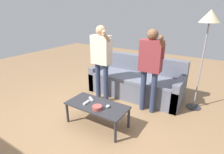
# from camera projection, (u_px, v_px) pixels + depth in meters

# --- Properties ---
(ground_plane) EXTENTS (12.00, 12.00, 0.00)m
(ground_plane) POSITION_uv_depth(u_px,v_px,m) (96.00, 120.00, 3.25)
(ground_plane) COLOR #93704C
(couch) EXTENTS (2.13, 0.83, 0.89)m
(couch) POSITION_uv_depth(u_px,v_px,m) (136.00, 82.00, 4.16)
(couch) COLOR slate
(couch) RESTS_ON ground
(coffee_table) EXTENTS (1.06, 0.51, 0.40)m
(coffee_table) POSITION_uv_depth(u_px,v_px,m) (97.00, 107.00, 3.00)
(coffee_table) COLOR #2D2D33
(coffee_table) RESTS_ON ground
(snack_bowl) EXTENTS (0.16, 0.16, 0.06)m
(snack_bowl) POSITION_uv_depth(u_px,v_px,m) (97.00, 108.00, 2.84)
(snack_bowl) COLOR #B24C47
(snack_bowl) RESTS_ON coffee_table
(game_remote_nunchuk) EXTENTS (0.06, 0.09, 0.05)m
(game_remote_nunchuk) POSITION_uv_depth(u_px,v_px,m) (108.00, 106.00, 2.89)
(game_remote_nunchuk) COLOR white
(game_remote_nunchuk) RESTS_ON coffee_table
(floor_lamp) EXTENTS (0.37, 0.37, 1.92)m
(floor_lamp) POSITION_uv_depth(u_px,v_px,m) (209.00, 24.00, 3.08)
(floor_lamp) COLOR #2D2D33
(floor_lamp) RESTS_ON ground
(player_right) EXTENTS (0.48, 0.33, 1.61)m
(player_right) POSITION_uv_depth(u_px,v_px,m) (150.00, 62.00, 3.21)
(player_right) COLOR #2D3856
(player_right) RESTS_ON ground
(player_left) EXTENTS (0.48, 0.33, 1.63)m
(player_left) POSITION_uv_depth(u_px,v_px,m) (101.00, 56.00, 3.63)
(player_left) COLOR #2D3856
(player_left) RESTS_ON ground
(game_remote_wand_near) EXTENTS (0.15, 0.11, 0.03)m
(game_remote_wand_near) POSITION_uv_depth(u_px,v_px,m) (91.00, 99.00, 3.14)
(game_remote_wand_near) COLOR white
(game_remote_wand_near) RESTS_ON coffee_table
(game_remote_wand_far) EXTENTS (0.04, 0.15, 0.03)m
(game_remote_wand_far) POSITION_uv_depth(u_px,v_px,m) (86.00, 103.00, 3.02)
(game_remote_wand_far) COLOR white
(game_remote_wand_far) RESTS_ON coffee_table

